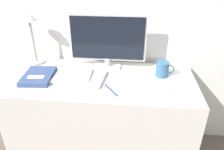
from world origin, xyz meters
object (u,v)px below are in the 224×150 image
object	(u,v)px
laptop	(79,77)
coffee_mug	(163,69)
desk_lamp	(31,31)
monitor	(107,40)
notebook	(38,76)
pen	(111,90)
ereader	(80,74)
keyboard	(147,87)

from	to	relation	value
laptop	coffee_mug	world-z (taller)	coffee_mug
desk_lamp	coffee_mug	world-z (taller)	desk_lamp
monitor	laptop	distance (m)	0.32
monitor	notebook	xyz separation A→B (m)	(-0.44, -0.22, -0.19)
laptop	pen	xyz separation A→B (m)	(0.23, -0.13, -0.00)
monitor	ereader	size ratio (longest dim) A/B	2.90
monitor	coffee_mug	bearing A→B (deg)	-14.67
ereader	keyboard	bearing A→B (deg)	-13.01
keyboard	pen	world-z (taller)	keyboard
coffee_mug	keyboard	bearing A→B (deg)	-121.29
desk_lamp	laptop	bearing A→B (deg)	-28.09
desk_lamp	ereader	bearing A→B (deg)	-25.66
notebook	pen	world-z (taller)	notebook
laptop	notebook	xyz separation A→B (m)	(-0.28, -0.02, 0.01)
coffee_mug	pen	world-z (taller)	coffee_mug
monitor	desk_lamp	world-z (taller)	monitor
monitor	keyboard	distance (m)	0.44
monitor	pen	size ratio (longest dim) A/B	4.34
ereader	pen	size ratio (longest dim) A/B	1.50
desk_lamp	keyboard	bearing A→B (deg)	-19.08
keyboard	ereader	xyz separation A→B (m)	(-0.45, 0.10, 0.01)
keyboard	ereader	world-z (taller)	ereader
laptop	pen	size ratio (longest dim) A/B	2.85
monitor	ereader	distance (m)	0.30
keyboard	coffee_mug	xyz separation A→B (m)	(0.11, 0.18, 0.04)
ereader	desk_lamp	xyz separation A→B (m)	(-0.38, 0.18, 0.23)
desk_lamp	coffee_mug	distance (m)	0.97
laptop	pen	bearing A→B (deg)	-30.26
desk_lamp	pen	distance (m)	0.74
pen	laptop	bearing A→B (deg)	149.74
keyboard	laptop	size ratio (longest dim) A/B	0.78
coffee_mug	notebook	bearing A→B (deg)	-172.07
monitor	laptop	bearing A→B (deg)	-130.82
monitor	coffee_mug	xyz separation A→B (m)	(0.39, -0.10, -0.15)
pen	notebook	bearing A→B (deg)	167.66
notebook	monitor	bearing A→B (deg)	26.08
monitor	desk_lamp	xyz separation A→B (m)	(-0.55, 0.01, 0.05)
pen	coffee_mug	bearing A→B (deg)	34.53
laptop	notebook	distance (m)	0.28
laptop	ereader	size ratio (longest dim) A/B	1.91
monitor	coffee_mug	distance (m)	0.43
keyboard	notebook	size ratio (longest dim) A/B	1.04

